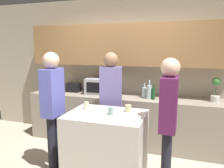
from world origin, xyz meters
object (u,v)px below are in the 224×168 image
Objects in this scene: person_left at (53,102)px; person_center at (168,115)px; toaster at (74,87)px; cup_1 at (111,111)px; cup_2 at (86,105)px; bottle_2 at (153,94)px; bottle_1 at (149,92)px; person_right at (111,96)px; potted_plant at (216,90)px; bottle_0 at (144,92)px; cup_0 at (128,108)px; microwave at (101,86)px.

person_left is 1.03× the size of person_center.
toaster is 2.54× the size of cup_1.
cup_2 is at bearing 84.42° from person_center.
toaster is 1.60m from bottle_2.
bottle_1 is 1.24× the size of bottle_2.
person_center is at bearing 1.30° from cup_1.
person_center is (0.40, -1.14, -0.03)m from bottle_1.
person_left is (-0.86, 0.02, 0.05)m from cup_1.
toaster is 0.16× the size of person_center.
potted_plant is at bearing -170.52° from person_right.
person_right is (-0.43, -0.57, 0.02)m from bottle_0.
person_center reaches higher than bottle_0.
person_center reaches higher than cup_1.
toaster is 1.19m from person_right.
toaster is 2.59m from potted_plant.
bottle_1 is 3.58× the size of cup_0.
cup_1 is at bearing -19.98° from cup_2.
potted_plant is 3.86× the size of cup_1.
bottle_1 is 0.19× the size of person_right.
person_right reaches higher than cup_2.
toaster is at bearing 141.52° from cup_0.
toaster is at bearing -165.48° from person_left.
cup_1 is at bearing -105.14° from bottle_1.
person_left is (-1.17, -1.14, 0.01)m from bottle_1.
cup_0 is (-0.04, -1.04, -0.02)m from bottle_0.
cup_2 reaches higher than cup_0.
person_left reaches higher than toaster.
cup_2 is at bearing 57.18° from person_right.
cup_0 is 0.59m from cup_2.
cup_0 is 0.88× the size of cup_2.
toaster is 1.01× the size of bottle_0.
bottle_2 is 2.58× the size of cup_1.
potted_plant is at bearing 0.04° from microwave.
bottle_2 is at bearing -27.51° from bottle_0.
microwave is 1.45m from cup_1.
cup_2 is 0.06× the size of person_left.
bottle_0 is 0.79× the size of bottle_1.
bottle_2 is 1.28m from cup_2.
bottle_2 is at bearing -8.58° from microwave.
bottle_0 is 1.62m from person_left.
person_right reaches higher than bottle_2.
bottle_0 reaches higher than cup_0.
microwave is 1.32× the size of potted_plant.
toaster is 1.43m from bottle_0.
potted_plant reaches higher than microwave.
potted_plant is at bearing 3.38° from bottle_0.
person_center is at bearing -70.97° from bottle_1.
bottle_1 is (1.52, -0.14, 0.04)m from toaster.
bottle_1 is 0.97m from cup_0.
microwave is at bearing 169.30° from person_left.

